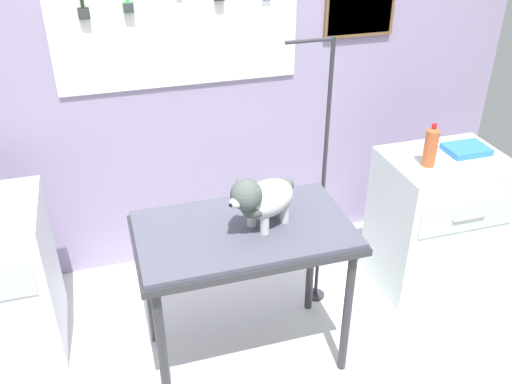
# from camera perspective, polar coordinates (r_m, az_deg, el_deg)

# --- Properties ---
(rear_wall_panel) EXTENTS (4.00, 0.11, 2.30)m
(rear_wall_panel) POSITION_cam_1_polar(r_m,az_deg,el_deg) (3.31, -5.58, 10.96)
(rear_wall_panel) COLOR #9383A7
(rear_wall_panel) RESTS_ON ground
(grooming_table) EXTENTS (1.03, 0.60, 0.82)m
(grooming_table) POSITION_cam_1_polar(r_m,az_deg,el_deg) (2.63, -1.23, -5.18)
(grooming_table) COLOR #2D2D33
(grooming_table) RESTS_ON ground
(grooming_arm) EXTENTS (0.30, 0.11, 1.58)m
(grooming_arm) POSITION_cam_1_polar(r_m,az_deg,el_deg) (3.03, 6.72, -0.02)
(grooming_arm) COLOR #2D2D33
(grooming_arm) RESTS_ON ground
(dog) EXTENTS (0.38, 0.29, 0.29)m
(dog) POSITION_cam_1_polar(r_m,az_deg,el_deg) (2.50, 0.59, -0.72)
(dog) COLOR silver
(dog) RESTS_ON grooming_table
(cabinet_right) EXTENTS (0.68, 0.54, 0.84)m
(cabinet_right) POSITION_cam_1_polar(r_m,az_deg,el_deg) (3.51, 18.03, -2.79)
(cabinet_right) COLOR silver
(cabinet_right) RESTS_ON ground
(soda_bottle) EXTENTS (0.07, 0.07, 0.25)m
(soda_bottle) POSITION_cam_1_polar(r_m,az_deg,el_deg) (3.15, 17.55, 4.49)
(soda_bottle) COLOR #B2532A
(soda_bottle) RESTS_ON cabinet_right
(supply_tray) EXTENTS (0.24, 0.18, 0.04)m
(supply_tray) POSITION_cam_1_polar(r_m,az_deg,el_deg) (3.41, 20.84, 4.13)
(supply_tray) COLOR blue
(supply_tray) RESTS_ON cabinet_right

